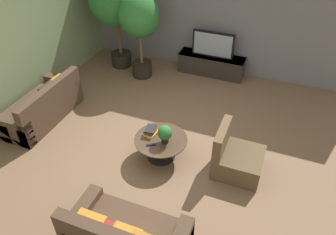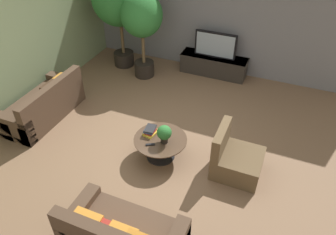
{
  "view_description": "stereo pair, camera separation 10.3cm",
  "coord_description": "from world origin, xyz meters",
  "px_view_note": "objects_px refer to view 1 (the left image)",
  "views": [
    {
      "loc": [
        1.81,
        -4.31,
        4.25
      ],
      "look_at": [
        0.05,
        0.14,
        0.55
      ],
      "focal_mm": 35.0,
      "sensor_mm": 36.0,
      "label": 1
    },
    {
      "loc": [
        1.9,
        -4.27,
        4.25
      ],
      "look_at": [
        0.05,
        0.14,
        0.55
      ],
      "focal_mm": 35.0,
      "sensor_mm": 36.0,
      "label": 2
    }
  ],
  "objects_px": {
    "potted_palm_tall": "(116,2)",
    "television": "(213,45)",
    "potted_palm_corner": "(139,20)",
    "potted_plant_tabletop": "(165,133)",
    "media_console": "(211,64)",
    "coffee_table": "(161,144)",
    "armchair_wicker": "(236,158)",
    "couch_by_wall": "(42,107)"
  },
  "relations": [
    {
      "from": "coffee_table",
      "to": "couch_by_wall",
      "type": "relative_size",
      "value": 0.53
    },
    {
      "from": "television",
      "to": "armchair_wicker",
      "type": "relative_size",
      "value": 1.19
    },
    {
      "from": "television",
      "to": "coffee_table",
      "type": "xyz_separation_m",
      "value": [
        -0.02,
        -3.27,
        -0.5
      ]
    },
    {
      "from": "media_console",
      "to": "coffee_table",
      "type": "relative_size",
      "value": 1.76
    },
    {
      "from": "armchair_wicker",
      "to": "potted_palm_corner",
      "type": "height_order",
      "value": "potted_palm_corner"
    },
    {
      "from": "media_console",
      "to": "television",
      "type": "relative_size",
      "value": 1.63
    },
    {
      "from": "coffee_table",
      "to": "potted_palm_corner",
      "type": "distance_m",
      "value": 3.19
    },
    {
      "from": "television",
      "to": "potted_palm_corner",
      "type": "relative_size",
      "value": 0.49
    },
    {
      "from": "coffee_table",
      "to": "potted_plant_tabletop",
      "type": "bearing_deg",
      "value": -26.26
    },
    {
      "from": "media_console",
      "to": "potted_plant_tabletop",
      "type": "bearing_deg",
      "value": -88.7
    },
    {
      "from": "armchair_wicker",
      "to": "media_console",
      "type": "bearing_deg",
      "value": 22.61
    },
    {
      "from": "potted_palm_corner",
      "to": "potted_plant_tabletop",
      "type": "height_order",
      "value": "potted_palm_corner"
    },
    {
      "from": "television",
      "to": "potted_plant_tabletop",
      "type": "distance_m",
      "value": 3.32
    },
    {
      "from": "media_console",
      "to": "television",
      "type": "xyz_separation_m",
      "value": [
        0.0,
        -0.0,
        0.54
      ]
    },
    {
      "from": "media_console",
      "to": "potted_palm_tall",
      "type": "height_order",
      "value": "potted_palm_tall"
    },
    {
      "from": "potted_palm_corner",
      "to": "couch_by_wall",
      "type": "bearing_deg",
      "value": -115.9
    },
    {
      "from": "potted_palm_corner",
      "to": "media_console",
      "type": "bearing_deg",
      "value": 25.03
    },
    {
      "from": "media_console",
      "to": "potted_palm_corner",
      "type": "xyz_separation_m",
      "value": [
        -1.59,
        -0.74,
        1.19
      ]
    },
    {
      "from": "armchair_wicker",
      "to": "potted_plant_tabletop",
      "type": "xyz_separation_m",
      "value": [
        -1.22,
        -0.21,
        0.35
      ]
    },
    {
      "from": "potted_palm_tall",
      "to": "potted_plant_tabletop",
      "type": "xyz_separation_m",
      "value": [
        2.4,
        -2.87,
        -1.05
      ]
    },
    {
      "from": "couch_by_wall",
      "to": "potted_plant_tabletop",
      "type": "distance_m",
      "value": 2.84
    },
    {
      "from": "potted_palm_tall",
      "to": "potted_palm_corner",
      "type": "xyz_separation_m",
      "value": [
        0.74,
        -0.3,
        -0.23
      ]
    },
    {
      "from": "media_console",
      "to": "couch_by_wall",
      "type": "relative_size",
      "value": 0.93
    },
    {
      "from": "armchair_wicker",
      "to": "potted_palm_tall",
      "type": "xyz_separation_m",
      "value": [
        -3.62,
        2.66,
        1.4
      ]
    },
    {
      "from": "television",
      "to": "coffee_table",
      "type": "relative_size",
      "value": 1.08
    },
    {
      "from": "coffee_table",
      "to": "potted_palm_tall",
      "type": "relative_size",
      "value": 0.4
    },
    {
      "from": "potted_palm_tall",
      "to": "potted_plant_tabletop",
      "type": "relative_size",
      "value": 6.91
    },
    {
      "from": "potted_plant_tabletop",
      "to": "potted_palm_corner",
      "type": "bearing_deg",
      "value": 122.81
    },
    {
      "from": "television",
      "to": "potted_plant_tabletop",
      "type": "height_order",
      "value": "television"
    },
    {
      "from": "potted_palm_tall",
      "to": "television",
      "type": "bearing_deg",
      "value": 10.75
    },
    {
      "from": "coffee_table",
      "to": "couch_by_wall",
      "type": "height_order",
      "value": "couch_by_wall"
    },
    {
      "from": "television",
      "to": "couch_by_wall",
      "type": "height_order",
      "value": "television"
    },
    {
      "from": "media_console",
      "to": "potted_palm_corner",
      "type": "relative_size",
      "value": 0.8
    },
    {
      "from": "potted_palm_tall",
      "to": "potted_palm_corner",
      "type": "height_order",
      "value": "potted_palm_tall"
    },
    {
      "from": "media_console",
      "to": "television",
      "type": "height_order",
      "value": "television"
    },
    {
      "from": "coffee_table",
      "to": "armchair_wicker",
      "type": "relative_size",
      "value": 1.1
    },
    {
      "from": "coffee_table",
      "to": "armchair_wicker",
      "type": "distance_m",
      "value": 1.33
    },
    {
      "from": "potted_plant_tabletop",
      "to": "television",
      "type": "bearing_deg",
      "value": 91.3
    },
    {
      "from": "potted_palm_corner",
      "to": "potted_plant_tabletop",
      "type": "relative_size",
      "value": 6.01
    },
    {
      "from": "television",
      "to": "coffee_table",
      "type": "bearing_deg",
      "value": -90.38
    },
    {
      "from": "media_console",
      "to": "coffee_table",
      "type": "height_order",
      "value": "media_console"
    },
    {
      "from": "media_console",
      "to": "television",
      "type": "distance_m",
      "value": 0.54
    }
  ]
}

